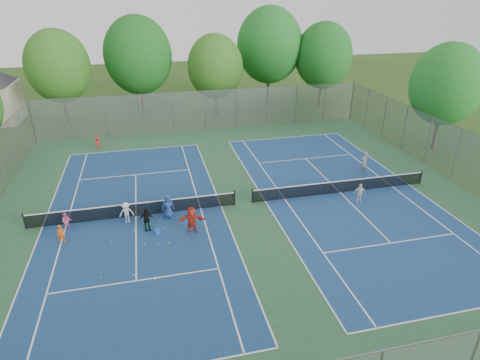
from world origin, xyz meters
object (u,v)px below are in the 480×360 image
net_left (135,210)px  ball_hopper (147,222)px  ball_crate (158,232)px  net_right (341,187)px  instructor (364,163)px

net_left → ball_hopper: size_ratio=25.66×
ball_crate → ball_hopper: bearing=117.3°
net_right → net_left: bearing=180.0°
net_left → ball_crate: (1.24, -2.38, -0.32)m
net_right → instructor: 4.13m
net_right → ball_crate: 12.99m
net_right → ball_hopper: size_ratio=25.66×
net_left → instructor: size_ratio=7.16×
net_right → ball_crate: bearing=-169.4°
net_left → net_right: 14.00m
ball_crate → ball_hopper: (-0.54, 1.05, 0.11)m
net_left → ball_crate: net_left is taller
net_left → ball_hopper: 1.51m
net_right → instructor: size_ratio=7.16×
ball_crate → instructor: (15.93, 4.99, 0.76)m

